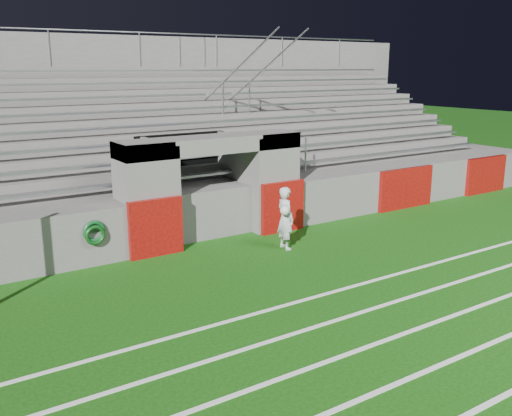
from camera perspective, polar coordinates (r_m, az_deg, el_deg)
ground at (r=11.93m, az=4.02°, el=-7.01°), size 90.00×90.00×0.00m
stadium_structure at (r=18.32m, az=-11.32°, el=4.99°), size 26.00×8.48×5.42m
goalkeeper_with_ball at (r=13.58m, az=2.96°, el=-0.97°), size 0.50×0.62×1.51m
hose_coil at (r=12.75m, az=-15.83°, el=-2.43°), size 0.50×0.14×0.55m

